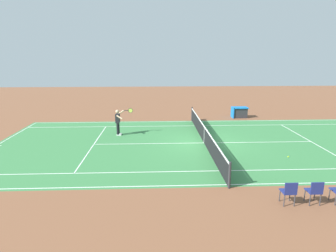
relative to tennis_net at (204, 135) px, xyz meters
name	(u,v)px	position (x,y,z in m)	size (l,w,h in m)	color
ground_plane	(204,143)	(0.00, 0.00, -0.49)	(60.00, 60.00, 0.00)	brown
court_slab	(204,143)	(0.00, 0.00, -0.49)	(24.20, 11.40, 0.00)	#387A42
court_line_markings	(204,143)	(0.00, 0.00, -0.49)	(23.85, 11.05, 0.01)	white
tennis_net	(204,135)	(0.00, 0.00, 0.00)	(0.10, 11.70, 1.08)	#2D2D33
tennis_player_near	(118,121)	(5.20, -1.93, 0.44)	(1.09, 0.78, 1.70)	black
tennis_ball	(288,157)	(-3.84, 2.56, -0.46)	(0.07, 0.07, 0.07)	#CCE01E
spectator_chair_3	(315,191)	(-2.60, 7.14, 0.03)	(0.44, 0.44, 0.88)	#38383D
spectator_chair_4	(289,191)	(-1.71, 7.14, 0.03)	(0.44, 0.44, 0.88)	#38383D
equipment_cart_tarped	(239,112)	(-4.01, -6.74, -0.05)	(1.25, 0.84, 0.85)	#2D2D33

